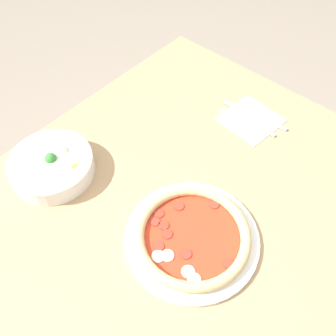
% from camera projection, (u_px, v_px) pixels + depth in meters
% --- Properties ---
extents(ground_plane, '(8.00, 8.00, 0.00)m').
position_uv_depth(ground_plane, '(176.00, 306.00, 1.57)').
color(ground_plane, gray).
extents(dining_table, '(1.21, 1.02, 0.77)m').
position_uv_depth(dining_table, '(180.00, 230.00, 1.04)').
color(dining_table, tan).
rests_on(dining_table, ground_plane).
extents(pizza, '(0.33, 0.33, 0.04)m').
position_uv_depth(pizza, '(192.00, 236.00, 0.90)').
color(pizza, white).
rests_on(pizza, dining_table).
extents(bowl, '(0.23, 0.23, 0.07)m').
position_uv_depth(bowl, '(52.00, 165.00, 1.02)').
color(bowl, white).
rests_on(bowl, dining_table).
extents(napkin, '(0.17, 0.17, 0.00)m').
position_uv_depth(napkin, '(251.00, 120.00, 1.17)').
color(napkin, white).
rests_on(napkin, dining_table).
extents(fork, '(0.03, 0.19, 0.00)m').
position_uv_depth(fork, '(247.00, 123.00, 1.15)').
color(fork, silver).
rests_on(fork, napkin).
extents(knife, '(0.04, 0.22, 0.01)m').
position_uv_depth(knife, '(257.00, 117.00, 1.17)').
color(knife, silver).
rests_on(knife, napkin).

